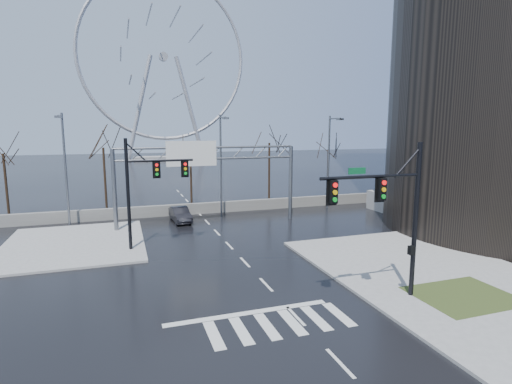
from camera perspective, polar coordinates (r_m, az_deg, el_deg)
name	(u,v)px	position (r m, az deg, el deg)	size (l,w,h in m)	color
ground	(266,285)	(22.94, 1.45, -13.09)	(260.00, 260.00, 0.00)	black
sidewalk_right_ext	(393,255)	(29.25, 18.94, -8.49)	(12.00, 10.00, 0.15)	gray
sidewalk_far	(74,244)	(33.26, -24.52, -6.72)	(10.00, 12.00, 0.15)	gray
grass_strip	(464,296)	(23.72, 27.56, -12.99)	(5.00, 4.00, 0.02)	#36401A
barrier_wall	(199,208)	(41.40, -8.14, -2.33)	(52.00, 0.50, 1.10)	slate
signal_mast_near	(394,207)	(20.57, 19.11, -2.01)	(5.52, 0.41, 8.00)	black
signal_mast_far	(144,183)	(29.18, -15.65, 1.20)	(4.72, 0.41, 8.00)	black
sign_gantry	(204,168)	(35.75, -7.40, 3.40)	(16.36, 0.40, 7.60)	slate
streetlight_left	(64,161)	(38.48, -25.68, 4.04)	(0.50, 2.55, 10.00)	slate
streetlight_mid	(222,157)	(39.33, -4.94, 4.98)	(0.50, 2.55, 10.00)	slate
streetlight_right	(330,155)	(43.76, 10.56, 5.27)	(0.50, 2.55, 10.00)	slate
tree_far_left	(4,161)	(45.31, -32.35, 3.75)	(3.50, 3.50, 7.00)	black
tree_left	(104,155)	(43.55, -20.94, 4.93)	(3.75, 3.75, 7.50)	black
tree_center	(191,160)	(45.17, -9.34, 4.51)	(3.25, 3.25, 6.50)	black
tree_right	(269,150)	(46.48, 1.91, 6.03)	(3.90, 3.90, 7.80)	black
tree_far_right	(328,155)	(50.34, 10.29, 5.21)	(3.40, 3.40, 6.80)	black
ferris_wheel	(164,64)	(116.92, -13.07, 17.40)	(45.00, 6.00, 50.91)	gray
car	(180,214)	(38.11, -10.77, -3.17)	(1.46, 4.19, 1.38)	black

